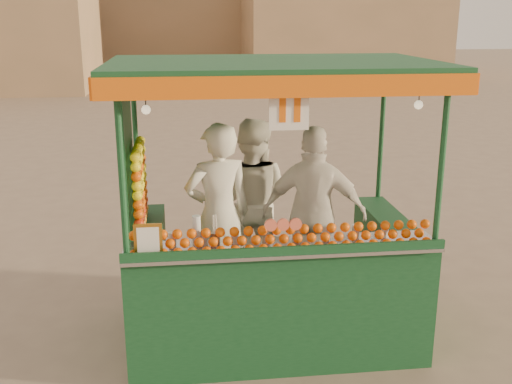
{
  "coord_description": "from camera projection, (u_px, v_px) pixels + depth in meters",
  "views": [
    {
      "loc": [
        -0.56,
        -5.2,
        2.8
      ],
      "look_at": [
        0.05,
        -0.18,
        1.33
      ],
      "focal_mm": 42.58,
      "sensor_mm": 36.0,
      "label": 1
    }
  ],
  "objects": [
    {
      "name": "ground",
      "position": [
        249.0,
        320.0,
        5.8
      ],
      "size": [
        90.0,
        90.0,
        0.0
      ],
      "primitive_type": "plane",
      "color": "#766354",
      "rests_on": "ground"
    },
    {
      "name": "vendor_middle",
      "position": [
        251.0,
        201.0,
        5.82
      ],
      "size": [
        0.93,
        0.81,
        1.6
      ],
      "rotation": [
        0.0,
        0.0,
        2.83
      ],
      "color": "silver",
      "rests_on": "ground"
    },
    {
      "name": "building_center",
      "position": [
        153.0,
        2.0,
        33.17
      ],
      "size": [
        14.0,
        7.0,
        7.0
      ],
      "primitive_type": "cube",
      "color": "#9E7B5A",
      "rests_on": "ground"
    },
    {
      "name": "vendor_right",
      "position": [
        314.0,
        214.0,
        5.44
      ],
      "size": [
        1.0,
        0.6,
        1.6
      ],
      "rotation": [
        0.0,
        0.0,
        2.9
      ],
      "color": "white",
      "rests_on": "ground"
    },
    {
      "name": "building_right",
      "position": [
        340.0,
        21.0,
        28.77
      ],
      "size": [
        9.0,
        6.0,
        5.0
      ],
      "primitive_type": "cube",
      "color": "#9E7B5A",
      "rests_on": "ground"
    },
    {
      "name": "vendor_left",
      "position": [
        218.0,
        215.0,
        5.35
      ],
      "size": [
        0.67,
        0.52,
        1.65
      ],
      "rotation": [
        0.0,
        0.0,
        3.36
      ],
      "color": "silver",
      "rests_on": "ground"
    },
    {
      "name": "juice_cart",
      "position": [
        266.0,
        256.0,
        5.25
      ],
      "size": [
        2.69,
        1.75,
        2.45
      ],
      "color": "#103D1F",
      "rests_on": "ground"
    }
  ]
}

